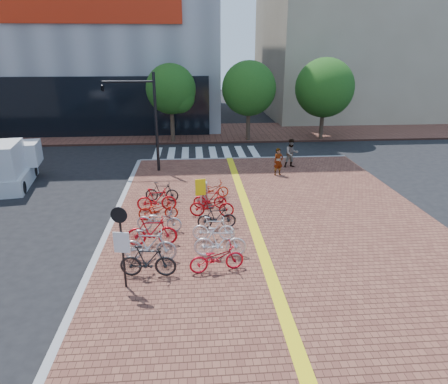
{
  "coord_description": "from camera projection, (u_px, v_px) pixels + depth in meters",
  "views": [
    {
      "loc": [
        -0.42,
        -13.98,
        7.18
      ],
      "look_at": [
        0.86,
        2.17,
        1.3
      ],
      "focal_mm": 32.0,
      "sensor_mm": 36.0,
      "label": 1
    }
  ],
  "objects": [
    {
      "name": "bike_13",
      "position": [
        212.0,
        189.0,
        19.7
      ],
      "size": [
        1.69,
        0.75,
        0.86
      ],
      "primitive_type": "imported",
      "rotation": [
        0.0,
        0.0,
        1.68
      ],
      "color": "#A21E0B",
      "rests_on": "sidewalk"
    },
    {
      "name": "bike_9",
      "position": [
        214.0,
        229.0,
        15.28
      ],
      "size": [
        1.69,
        0.64,
        0.99
      ],
      "primitive_type": "imported",
      "rotation": [
        0.0,
        0.0,
        1.47
      ],
      "color": "silver",
      "rests_on": "sidewalk"
    },
    {
      "name": "far_sidewalk",
      "position": [
        198.0,
        133.0,
        35.23
      ],
      "size": [
        70.0,
        8.0,
        0.15
      ],
      "primitive_type": "cube",
      "color": "brown",
      "rests_on": "ground"
    },
    {
      "name": "tactile_strip",
      "position": [
        286.0,
        318.0,
        10.99
      ],
      "size": [
        0.4,
        34.0,
        0.01
      ],
      "primitive_type": "cube",
      "color": "yellow",
      "rests_on": "sidewalk"
    },
    {
      "name": "bike_2",
      "position": [
        152.0,
        231.0,
        14.87
      ],
      "size": [
        1.91,
        0.58,
        1.14
      ],
      "primitive_type": "imported",
      "rotation": [
        0.0,
        0.0,
        1.59
      ],
      "color": "#B50C17",
      "rests_on": "sidewalk"
    },
    {
      "name": "bike_12",
      "position": [
        210.0,
        199.0,
        18.37
      ],
      "size": [
        1.57,
        0.56,
        0.93
      ],
      "primitive_type": "imported",
      "rotation": [
        0.0,
        0.0,
        1.49
      ],
      "color": "#A70B11",
      "rests_on": "sidewalk"
    },
    {
      "name": "bike_7",
      "position": [
        217.0,
        258.0,
        13.18
      ],
      "size": [
        1.93,
        0.96,
        0.97
      ],
      "primitive_type": "imported",
      "rotation": [
        0.0,
        0.0,
        1.75
      ],
      "color": "red",
      "rests_on": "sidewalk"
    },
    {
      "name": "traffic_light_pole",
      "position": [
        132.0,
        104.0,
        22.81
      ],
      "size": [
        3.09,
        1.19,
        5.75
      ],
      "color": "black",
      "rests_on": "sidewalk"
    },
    {
      "name": "street_trees",
      "position": [
        262.0,
        90.0,
        30.91
      ],
      "size": [
        16.2,
        4.6,
        6.35
      ],
      "color": "#38281E",
      "rests_on": "far_sidewalk"
    },
    {
      "name": "kerb_west",
      "position": [
        63.0,
        332.0,
        10.57
      ],
      "size": [
        0.25,
        34.0,
        0.15
      ],
      "primitive_type": "cube",
      "color": "gray",
      "rests_on": "ground"
    },
    {
      "name": "kerb_north",
      "position": [
        244.0,
        159.0,
        27.02
      ],
      "size": [
        14.0,
        0.25,
        0.15
      ],
      "primitive_type": "cube",
      "color": "gray",
      "rests_on": "ground"
    },
    {
      "name": "bike_10",
      "position": [
        217.0,
        217.0,
        16.32
      ],
      "size": [
        1.61,
        0.49,
        0.96
      ],
      "primitive_type": "imported",
      "rotation": [
        0.0,
        0.0,
        1.6
      ],
      "color": "black",
      "rests_on": "sidewalk"
    },
    {
      "name": "bike_11",
      "position": [
        212.0,
        205.0,
        17.47
      ],
      "size": [
        2.02,
        0.91,
        1.02
      ],
      "primitive_type": "imported",
      "rotation": [
        0.0,
        0.0,
        1.45
      ],
      "color": "#A30B10",
      "rests_on": "sidewalk"
    },
    {
      "name": "bike_1",
      "position": [
        149.0,
        245.0,
        13.82
      ],
      "size": [
        2.0,
        0.82,
        1.16
      ],
      "primitive_type": "imported",
      "rotation": [
        0.0,
        0.0,
        1.43
      ],
      "color": "#B5B4B9",
      "rests_on": "sidewalk"
    },
    {
      "name": "bike_8",
      "position": [
        220.0,
        242.0,
        14.08
      ],
      "size": [
        1.9,
        0.65,
        1.13
      ],
      "primitive_type": "imported",
      "rotation": [
        0.0,
        0.0,
        1.51
      ],
      "color": "silver",
      "rests_on": "sidewalk"
    },
    {
      "name": "utility_box",
      "position": [
        202.0,
        193.0,
        18.92
      ],
      "size": [
        0.5,
        0.37,
        1.06
      ],
      "primitive_type": "cube",
      "rotation": [
        0.0,
        0.0,
        0.03
      ],
      "color": "#A7A7AB",
      "rests_on": "sidewalk"
    },
    {
      "name": "bike_4",
      "position": [
        158.0,
        210.0,
        17.18
      ],
      "size": [
        1.73,
        0.71,
        0.89
      ],
      "primitive_type": "imported",
      "rotation": [
        0.0,
        0.0,
        1.64
      ],
      "color": "#A2190B",
      "rests_on": "sidewalk"
    },
    {
      "name": "bike_5",
      "position": [
        157.0,
        200.0,
        18.09
      ],
      "size": [
        1.8,
        0.57,
        1.07
      ],
      "primitive_type": "imported",
      "rotation": [
        0.0,
        0.0,
        1.61
      ],
      "color": "red",
      "rests_on": "sidewalk"
    },
    {
      "name": "pedestrian_a",
      "position": [
        278.0,
        162.0,
        23.1
      ],
      "size": [
        0.66,
        0.53,
        1.59
      ],
      "primitive_type": "imported",
      "rotation": [
        0.0,
        0.0,
        0.28
      ],
      "color": "gray",
      "rests_on": "sidewalk"
    },
    {
      "name": "crosswalk",
      "position": [
        206.0,
        153.0,
        28.73
      ],
      "size": [
        7.5,
        4.0,
        0.01
      ],
      "color": "silver",
      "rests_on": "ground"
    },
    {
      "name": "building_beige",
      "position": [
        358.0,
        30.0,
        43.83
      ],
      "size": [
        20.0,
        18.0,
        18.0
      ],
      "primitive_type": "cube",
      "color": "gray",
      "rests_on": "ground"
    },
    {
      "name": "notice_sign",
      "position": [
        121.0,
        238.0,
        11.86
      ],
      "size": [
        0.5,
        0.16,
        2.7
      ],
      "color": "black",
      "rests_on": "sidewalk"
    },
    {
      "name": "ground",
      "position": [
        207.0,
        243.0,
        15.58
      ],
      "size": [
        120.0,
        120.0,
        0.0
      ],
      "primitive_type": "plane",
      "color": "black",
      "rests_on": "ground"
    },
    {
      "name": "bike_6",
      "position": [
        162.0,
        192.0,
        19.2
      ],
      "size": [
        1.66,
        0.65,
        0.97
      ],
      "primitive_type": "imported",
      "rotation": [
        0.0,
        0.0,
        1.45
      ],
      "color": "black",
      "rests_on": "sidewalk"
    },
    {
      "name": "bike_3",
      "position": [
        159.0,
        220.0,
        16.08
      ],
      "size": [
        1.93,
        0.94,
        0.97
      ],
      "primitive_type": "imported",
      "rotation": [
        0.0,
        0.0,
        1.4
      ],
      "color": "#A7A7AC",
      "rests_on": "sidewalk"
    },
    {
      "name": "pedestrian_b",
      "position": [
        291.0,
        153.0,
        24.6
      ],
      "size": [
        0.95,
        0.78,
        1.78
      ],
      "primitive_type": "imported",
      "rotation": [
        0.0,
        0.0,
        0.13
      ],
      "color": "#484D5C",
      "rests_on": "sidewalk"
    },
    {
      "name": "sidewalk",
      "position": [
        321.0,
        319.0,
        11.09
      ],
      "size": [
        14.0,
        34.0,
        0.15
      ],
      "primitive_type": "cube",
      "color": "brown",
      "rests_on": "ground"
    },
    {
      "name": "box_truck",
      "position": [
        9.0,
        165.0,
        21.52
      ],
      "size": [
        2.58,
        4.62,
        2.53
      ],
      "color": "silver",
      "rests_on": "ground"
    },
    {
      "name": "bike_0",
      "position": [
        148.0,
        261.0,
        12.86
      ],
      "size": [
        1.88,
        0.68,
        1.11
      ],
      "primitive_type": "imported",
      "rotation": [
        0.0,
        0.0,
        1.48
      ],
      "color": "black",
      "rests_on": "sidewalk"
    },
    {
      "name": "yellow_sign",
      "position": [
        201.0,
        190.0,
        17.35
      ],
      "size": [
        0.46,
        0.15,
        1.69
      ],
      "color": "#B7B7BC",
      "rests_on": "sidewalk"
    }
  ]
}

